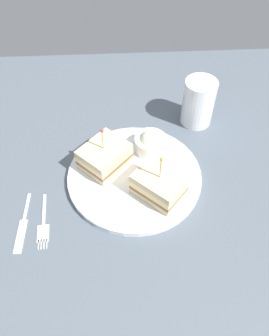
% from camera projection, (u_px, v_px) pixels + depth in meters
% --- Properties ---
extents(ground_plane, '(0.95, 0.95, 0.02)m').
position_uv_depth(ground_plane, '(134.00, 181.00, 0.72)').
color(ground_plane, '#4C5660').
extents(plate, '(0.28, 0.28, 0.01)m').
position_uv_depth(plate, '(134.00, 176.00, 0.71)').
color(plate, white).
rests_on(plate, ground_plane).
extents(sandwich_half_front, '(0.11, 0.12, 0.11)m').
position_uv_depth(sandwich_half_front, '(159.00, 185.00, 0.65)').
color(sandwich_half_front, beige).
rests_on(sandwich_half_front, plate).
extents(sandwich_half_back, '(0.12, 0.12, 0.10)m').
position_uv_depth(sandwich_half_back, '(105.00, 156.00, 0.70)').
color(sandwich_half_back, beige).
rests_on(sandwich_half_back, plate).
extents(coleslaw_bowl, '(0.07, 0.07, 0.05)m').
position_uv_depth(coleslaw_bowl, '(151.00, 143.00, 0.73)').
color(coleslaw_bowl, white).
rests_on(coleslaw_bowl, plate).
extents(drink_glass, '(0.07, 0.07, 0.11)m').
position_uv_depth(drink_glass, '(198.00, 105.00, 0.79)').
color(drink_glass, beige).
rests_on(drink_glass, ground_plane).
extents(fork, '(0.12, 0.02, 0.00)m').
position_uv_depth(fork, '(43.00, 227.00, 0.64)').
color(fork, silver).
rests_on(fork, ground_plane).
extents(knife, '(0.13, 0.02, 0.00)m').
position_uv_depth(knife, '(23.00, 225.00, 0.64)').
color(knife, silver).
rests_on(knife, ground_plane).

